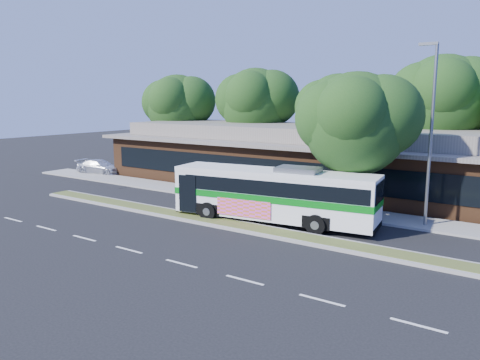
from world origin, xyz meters
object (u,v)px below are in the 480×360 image
(transit_bus, at_px, (274,191))
(sidewalk_tree, at_px, (364,122))
(lamp_post, at_px, (431,130))
(sedan, at_px, (100,167))

(transit_bus, relative_size, sidewalk_tree, 1.41)
(lamp_post, height_order, sedan, lamp_post)
(transit_bus, distance_m, sidewalk_tree, 5.85)
(sidewalk_tree, bearing_deg, sedan, 174.37)
(lamp_post, bearing_deg, sedan, 176.22)
(sedan, distance_m, sidewalk_tree, 24.60)
(sedan, bearing_deg, transit_bus, -115.46)
(transit_bus, xyz_separation_m, sidewalk_tree, (3.52, 3.02, 3.56))
(lamp_post, relative_size, transit_bus, 0.83)
(transit_bus, bearing_deg, sedan, 157.71)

